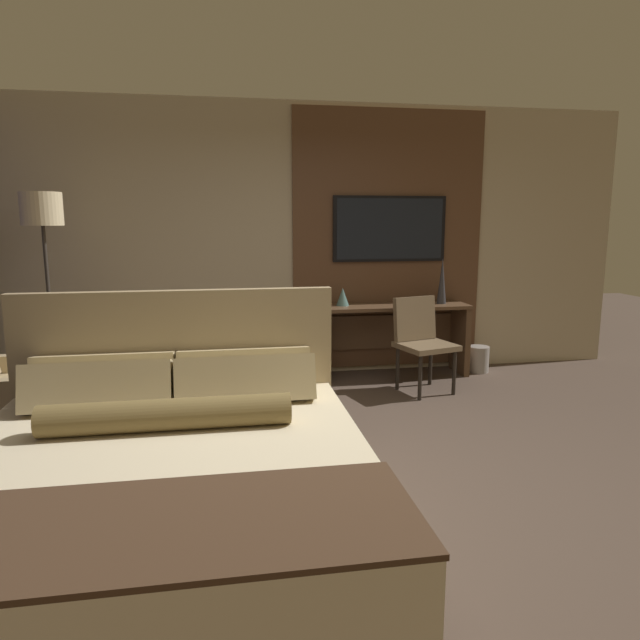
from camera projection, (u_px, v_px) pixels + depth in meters
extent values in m
plane|color=#4C3D33|center=(347.00, 478.00, 3.64)|extent=(16.00, 16.00, 0.00)
cube|color=#BCAD8E|center=(294.00, 242.00, 5.91)|extent=(7.20, 0.06, 2.80)
cube|color=brown|center=(388.00, 241.00, 6.04)|extent=(2.04, 0.03, 2.70)
cube|color=#33281E|center=(167.00, 535.00, 2.79)|extent=(1.94, 2.04, 0.22)
cube|color=beige|center=(164.00, 484.00, 2.74)|extent=(2.00, 2.10, 0.31)
cube|color=#422D1E|center=(144.00, 527.00, 2.05)|extent=(2.02, 0.73, 0.02)
cube|color=#998460|center=(178.00, 379.00, 3.76)|extent=(2.04, 0.08, 1.18)
cube|color=tan|center=(105.00, 377.00, 3.54)|extent=(0.84, 0.23, 0.31)
cube|color=tan|center=(244.00, 370.00, 3.68)|extent=(0.84, 0.23, 0.31)
cube|color=tan|center=(98.00, 386.00, 3.34)|extent=(0.84, 0.25, 0.32)
cube|color=tan|center=(246.00, 379.00, 3.48)|extent=(0.84, 0.25, 0.32)
cylinder|color=brown|center=(168.00, 415.00, 3.02)|extent=(1.30, 0.17, 0.17)
cube|color=brown|center=(394.00, 306.00, 5.91)|extent=(1.54, 0.46, 0.03)
cube|color=brown|center=(324.00, 345.00, 5.85)|extent=(0.06, 0.41, 0.72)
cube|color=brown|center=(460.00, 339.00, 6.10)|extent=(0.06, 0.41, 0.72)
cube|color=brown|center=(388.00, 331.00, 6.16)|extent=(1.42, 0.02, 0.36)
cube|color=black|center=(390.00, 229.00, 5.98)|extent=(1.21, 0.04, 0.68)
cube|color=black|center=(390.00, 229.00, 5.97)|extent=(1.14, 0.01, 0.63)
cube|color=brown|center=(426.00, 346.00, 5.38)|extent=(0.59, 0.58, 0.05)
cube|color=brown|center=(415.00, 318.00, 5.51)|extent=(0.46, 0.22, 0.42)
cylinder|color=black|center=(420.00, 378.00, 5.17)|extent=(0.04, 0.04, 0.42)
cylinder|color=black|center=(454.00, 373.00, 5.34)|extent=(0.04, 0.04, 0.42)
cylinder|color=black|center=(398.00, 368.00, 5.50)|extent=(0.04, 0.04, 0.42)
cylinder|color=black|center=(430.00, 364.00, 5.66)|extent=(0.04, 0.04, 0.42)
cube|color=#998460|center=(26.00, 408.00, 4.37)|extent=(0.87, 0.73, 0.40)
cube|color=#998460|center=(10.00, 417.00, 3.98)|extent=(0.84, 0.15, 0.54)
cube|color=#998460|center=(38.00, 385.00, 4.73)|extent=(0.84, 0.15, 0.54)
cylinder|color=#282623|center=(58.00, 401.00, 5.12)|extent=(0.28, 0.28, 0.03)
cylinder|color=#332D28|center=(50.00, 315.00, 4.98)|extent=(0.03, 0.03, 1.62)
cylinder|color=beige|center=(42.00, 209.00, 4.82)|extent=(0.34, 0.34, 0.28)
cone|color=#333338|center=(442.00, 281.00, 5.95)|extent=(0.10, 0.10, 0.48)
cone|color=#4C706B|center=(343.00, 297.00, 5.83)|extent=(0.13, 0.13, 0.18)
cylinder|color=gray|center=(479.00, 359.00, 6.16)|extent=(0.22, 0.22, 0.28)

